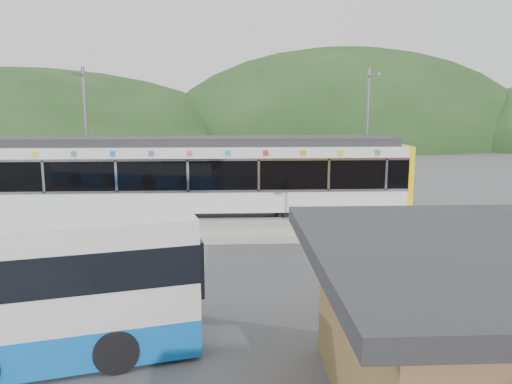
{
  "coord_description": "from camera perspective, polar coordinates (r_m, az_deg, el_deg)",
  "views": [
    {
      "loc": [
        0.18,
        -16.46,
        5.18
      ],
      "look_at": [
        1.01,
        1.0,
        2.12
      ],
      "focal_mm": 35.0,
      "sensor_mm": 36.0,
      "label": 1
    }
  ],
  "objects": [
    {
      "name": "ground",
      "position": [
        17.26,
        -3.24,
        -7.55
      ],
      "size": [
        120.0,
        120.0,
        0.0
      ],
      "primitive_type": "plane",
      "color": "#4C4C4F",
      "rests_on": "ground"
    },
    {
      "name": "hills",
      "position": [
        23.15,
        12.4,
        -3.24
      ],
      "size": [
        146.0,
        149.0,
        26.0
      ],
      "color": "#1E3D19",
      "rests_on": "ground"
    },
    {
      "name": "platform",
      "position": [
        20.39,
        -3.17,
        -4.37
      ],
      "size": [
        26.0,
        3.2,
        0.3
      ],
      "primitive_type": "cube",
      "color": "#9E9E99",
      "rests_on": "ground"
    },
    {
      "name": "yellow_line",
      "position": [
        19.09,
        -3.2,
        -4.88
      ],
      "size": [
        26.0,
        0.1,
        0.01
      ],
      "primitive_type": "cube",
      "color": "yellow",
      "rests_on": "platform"
    },
    {
      "name": "train",
      "position": [
        22.79,
        -8.66,
        1.96
      ],
      "size": [
        20.44,
        3.01,
        3.74
      ],
      "color": "black",
      "rests_on": "ground"
    },
    {
      "name": "catenary_mast_west",
      "position": [
        26.08,
        -18.82,
        6.04
      ],
      "size": [
        0.18,
        1.8,
        7.0
      ],
      "color": "slate",
      "rests_on": "ground"
    },
    {
      "name": "catenary_mast_east",
      "position": [
        25.98,
        12.56,
        6.32
      ],
      "size": [
        0.18,
        1.8,
        7.0
      ],
      "color": "slate",
      "rests_on": "ground"
    }
  ]
}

